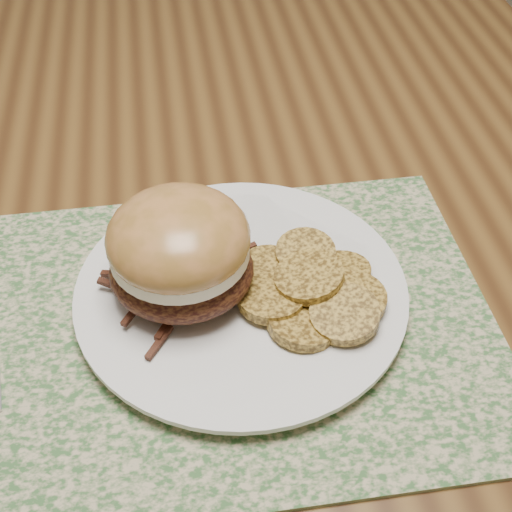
{
  "coord_description": "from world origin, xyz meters",
  "views": [
    {
      "loc": [
        0.25,
        -0.63,
        1.2
      ],
      "look_at": [
        0.31,
        -0.22,
        0.79
      ],
      "focal_mm": 50.0,
      "sensor_mm": 36.0,
      "label": 1
    }
  ],
  "objects": [
    {
      "name": "ground",
      "position": [
        0.0,
        0.0,
        0.0
      ],
      "size": [
        3.5,
        3.5,
        0.0
      ],
      "primitive_type": "plane",
      "color": "#51301B",
      "rests_on": "ground"
    },
    {
      "name": "placemat",
      "position": [
        0.28,
        -0.26,
        0.75
      ],
      "size": [
        0.45,
        0.33,
        0.0
      ],
      "primitive_type": "cube",
      "color": "#386333",
      "rests_on": "dining_table"
    },
    {
      "name": "dinner_plate",
      "position": [
        0.3,
        -0.23,
        0.76
      ],
      "size": [
        0.26,
        0.26,
        0.02
      ],
      "primitive_type": "cylinder",
      "color": "silver",
      "rests_on": "placemat"
    },
    {
      "name": "pork_sandwich",
      "position": [
        0.25,
        -0.23,
        0.81
      ],
      "size": [
        0.14,
        0.14,
        0.09
      ],
      "rotation": [
        0.0,
        0.0,
        -0.27
      ],
      "color": "black",
      "rests_on": "dinner_plate"
    },
    {
      "name": "roasted_potatoes",
      "position": [
        0.35,
        -0.25,
        0.78
      ],
      "size": [
        0.14,
        0.14,
        0.03
      ],
      "color": "#AD8733",
      "rests_on": "dinner_plate"
    }
  ]
}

